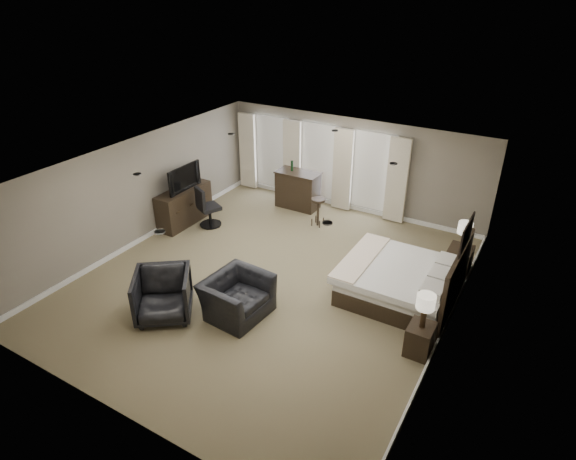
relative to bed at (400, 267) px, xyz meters
The scene contains 16 objects.
room 2.77m from the bed, 162.44° to the right, with size 7.60×8.60×2.64m.
window_bay 4.89m from the bed, 137.40° to the left, with size 5.25×0.20×2.30m.
bed is the anchor object (origin of this frame).
nightstand_near 1.75m from the bed, 58.46° to the right, with size 0.43×0.52×0.57m, color black.
nightstand_far 1.74m from the bed, 58.46° to the left, with size 0.50×0.61×0.66m, color black.
lamp_near 1.71m from the bed, 58.46° to the right, with size 0.32×0.32×0.66m, color beige.
lamp_far 1.72m from the bed, 58.46° to the left, with size 0.31×0.31×0.63m, color beige.
wall_art 1.53m from the bed, ahead, with size 0.04×0.96×0.56m, color slate.
dresser 6.05m from the bed, behind, with size 0.54×1.67×0.97m, color black.
tv 6.05m from the bed, behind, with size 1.15×0.66×0.15m, color black.
armchair_near 3.32m from the bed, 139.36° to the right, with size 1.23×0.80×1.07m, color black.
armchair_far 4.72m from the bed, 141.65° to the right, with size 1.03×0.96×1.06m, color black.
bar_counter 4.77m from the bed, 144.83° to the left, with size 1.23×0.64×1.07m, color black.
bar_stool_left 4.97m from the bed, 144.53° to the left, with size 0.36×0.36×0.75m, color black.
bar_stool_right 3.53m from the bed, 145.08° to the left, with size 0.37×0.37×0.77m, color black.
desk_chair 5.37m from the bed, behind, with size 0.57×0.57×1.11m, color black.
Camera 1 is at (4.76, -7.42, 5.92)m, focal length 30.00 mm.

